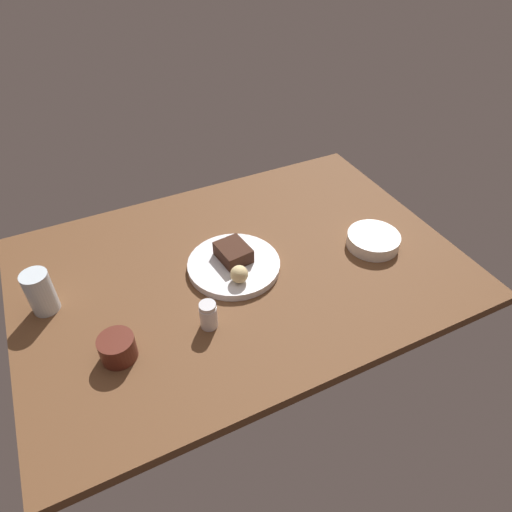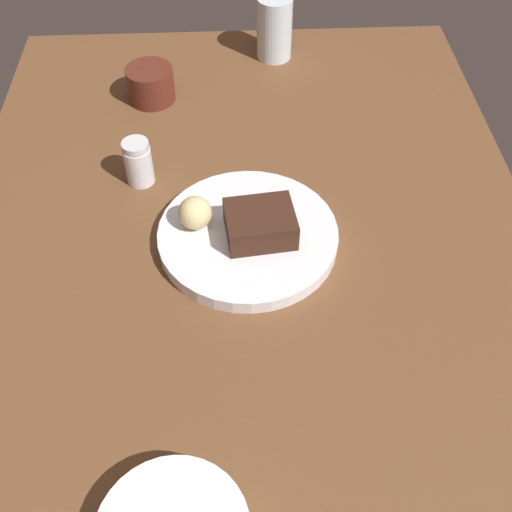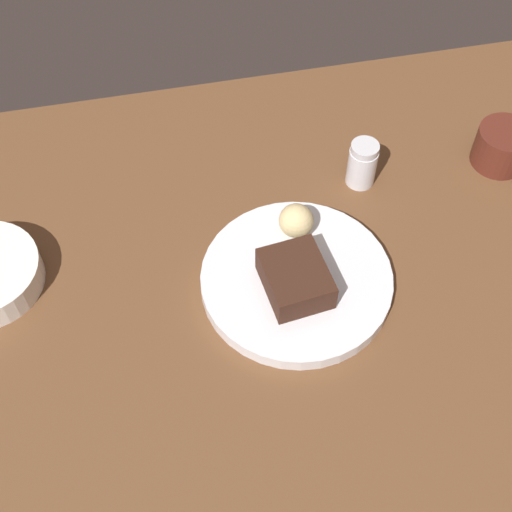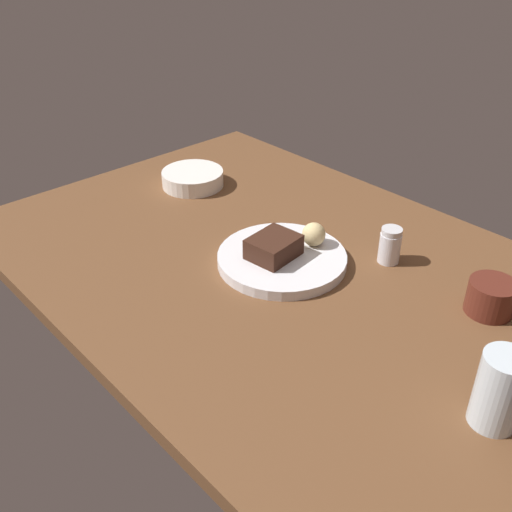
{
  "view_description": "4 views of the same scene",
  "coord_description": "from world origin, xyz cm",
  "px_view_note": "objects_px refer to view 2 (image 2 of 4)",
  "views": [
    {
      "loc": [
        -37.02,
        -85.69,
        88.42
      ],
      "look_at": [
        3.23,
        -3.4,
        8.11
      ],
      "focal_mm": 31.99,
      "sensor_mm": 36.0,
      "label": 1
    },
    {
      "loc": [
        57.09,
        -1.75,
        67.91
      ],
      "look_at": [
        3.3,
        0.88,
        5.71
      ],
      "focal_mm": 43.29,
      "sensor_mm": 36.0,
      "label": 2
    },
    {
      "loc": [
        14.12,
        49.95,
        82.49
      ],
      "look_at": [
        3.24,
        -1.53,
        8.97
      ],
      "focal_mm": 49.94,
      "sensor_mm": 36.0,
      "label": 3
    },
    {
      "loc": [
        -69.74,
        69.23,
        65.73
      ],
      "look_at": [
        0.17,
        5.0,
        5.86
      ],
      "focal_mm": 41.07,
      "sensor_mm": 36.0,
      "label": 4
    }
  ],
  "objects_px": {
    "water_glass": "(274,28)",
    "coffee_cup": "(151,84)",
    "bread_roll": "(195,213)",
    "salt_shaker": "(138,162)",
    "dessert_plate": "(251,236)",
    "chocolate_cake_slice": "(260,224)"
  },
  "relations": [
    {
      "from": "chocolate_cake_slice",
      "to": "coffee_cup",
      "type": "height_order",
      "value": "chocolate_cake_slice"
    },
    {
      "from": "chocolate_cake_slice",
      "to": "bread_roll",
      "type": "height_order",
      "value": "bread_roll"
    },
    {
      "from": "bread_roll",
      "to": "water_glass",
      "type": "xyz_separation_m",
      "value": [
        -0.47,
        0.14,
        0.01
      ]
    },
    {
      "from": "chocolate_cake_slice",
      "to": "coffee_cup",
      "type": "relative_size",
      "value": 1.13
    },
    {
      "from": "bread_roll",
      "to": "water_glass",
      "type": "bearing_deg",
      "value": 163.1
    },
    {
      "from": "salt_shaker",
      "to": "coffee_cup",
      "type": "distance_m",
      "value": 0.22
    },
    {
      "from": "dessert_plate",
      "to": "coffee_cup",
      "type": "xyz_separation_m",
      "value": [
        -0.35,
        -0.16,
        0.02
      ]
    },
    {
      "from": "chocolate_cake_slice",
      "to": "dessert_plate",
      "type": "bearing_deg",
      "value": -117.2
    },
    {
      "from": "bread_roll",
      "to": "coffee_cup",
      "type": "distance_m",
      "value": 0.35
    },
    {
      "from": "salt_shaker",
      "to": "bread_roll",
      "type": "bearing_deg",
      "value": 36.2
    },
    {
      "from": "bread_roll",
      "to": "coffee_cup",
      "type": "height_order",
      "value": "bread_roll"
    },
    {
      "from": "bread_roll",
      "to": "dessert_plate",
      "type": "bearing_deg",
      "value": 78.21
    },
    {
      "from": "dessert_plate",
      "to": "water_glass",
      "type": "height_order",
      "value": "water_glass"
    },
    {
      "from": "chocolate_cake_slice",
      "to": "salt_shaker",
      "type": "distance_m",
      "value": 0.23
    },
    {
      "from": "water_glass",
      "to": "coffee_cup",
      "type": "distance_m",
      "value": 0.26
    },
    {
      "from": "water_glass",
      "to": "coffee_cup",
      "type": "bearing_deg",
      "value": -60.16
    },
    {
      "from": "salt_shaker",
      "to": "water_glass",
      "type": "distance_m",
      "value": 0.42
    },
    {
      "from": "dessert_plate",
      "to": "chocolate_cake_slice",
      "type": "xyz_separation_m",
      "value": [
        0.01,
        0.01,
        0.03
      ]
    },
    {
      "from": "chocolate_cake_slice",
      "to": "water_glass",
      "type": "xyz_separation_m",
      "value": [
        -0.49,
        0.05,
        0.02
      ]
    },
    {
      "from": "dessert_plate",
      "to": "chocolate_cake_slice",
      "type": "bearing_deg",
      "value": 62.8
    },
    {
      "from": "coffee_cup",
      "to": "dessert_plate",
      "type": "bearing_deg",
      "value": 24.39
    },
    {
      "from": "bread_roll",
      "to": "salt_shaker",
      "type": "relative_size",
      "value": 0.64
    }
  ]
}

